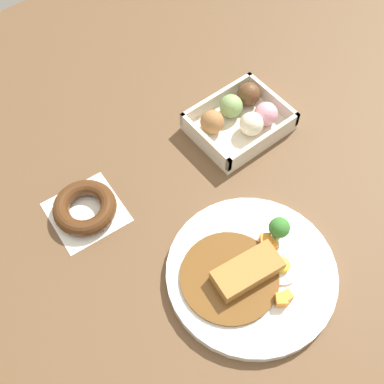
{
  "coord_description": "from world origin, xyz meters",
  "views": [
    {
      "loc": [
        0.27,
        0.24,
        0.76
      ],
      "look_at": [
        -0.01,
        -0.12,
        0.03
      ],
      "focal_mm": 46.48,
      "sensor_mm": 36.0,
      "label": 1
    }
  ],
  "objects": [
    {
      "name": "donut_box",
      "position": [
        -0.19,
        -0.19,
        0.02
      ],
      "size": [
        0.18,
        0.14,
        0.06
      ],
      "color": "beige",
      "rests_on": "ground_plane"
    },
    {
      "name": "curry_plate",
      "position": [
        0.0,
        0.05,
        0.01
      ],
      "size": [
        0.28,
        0.28,
        0.07
      ],
      "color": "white",
      "rests_on": "ground_plane"
    },
    {
      "name": "chocolate_ring_donut",
      "position": [
        0.15,
        -0.21,
        0.02
      ],
      "size": [
        0.13,
        0.13,
        0.03
      ],
      "color": "white",
      "rests_on": "ground_plane"
    },
    {
      "name": "ground_plane",
      "position": [
        0.0,
        0.0,
        0.0
      ],
      "size": [
        1.6,
        1.6,
        0.0
      ],
      "primitive_type": "plane",
      "color": "brown"
    }
  ]
}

